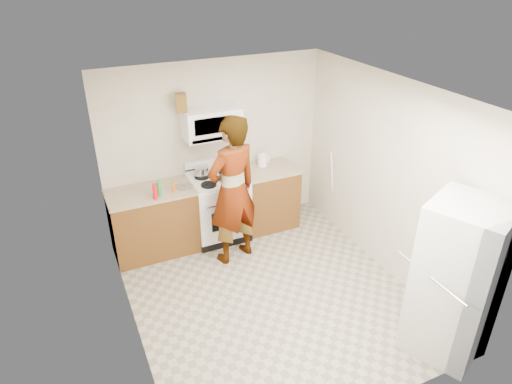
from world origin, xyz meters
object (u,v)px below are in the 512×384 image
gas_range (219,207)px  fridge (456,281)px  microwave (212,123)px  saucepan (201,171)px  person (233,191)px  kettle (263,160)px

gas_range → fridge: bearing=-64.9°
microwave → gas_range: bearing=-90.0°
fridge → saucepan: (-1.56, 3.14, 0.16)m
saucepan → microwave: bearing=-15.0°
saucepan → fridge: bearing=-63.5°
fridge → saucepan: size_ratio=8.04×
person → saucepan: bearing=-93.3°
fridge → microwave: bearing=89.7°
microwave → fridge: size_ratio=0.45×
kettle → saucepan: 0.93m
microwave → fridge: bearing=-65.8°
gas_range → fridge: 3.30m
person → kettle: bearing=-152.7°
gas_range → person: (-0.00, -0.58, 0.53)m
microwave → saucepan: size_ratio=3.59×
kettle → saucepan: (-0.93, 0.04, -0.01)m
saucepan → kettle: bearing=-2.7°
fridge → kettle: size_ratio=10.04×
microwave → fridge: microwave is taller
gas_range → microwave: 1.22m
kettle → fridge: bearing=-82.5°
fridge → saucepan: 3.51m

